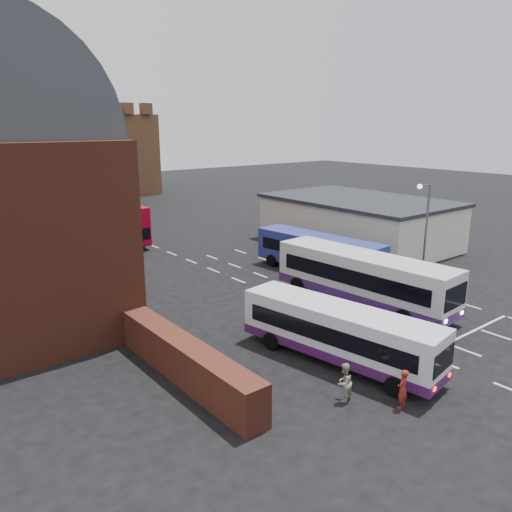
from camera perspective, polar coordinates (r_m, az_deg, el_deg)
ground at (r=27.27m, az=13.35°, el=-8.75°), size 180.00×180.00×0.00m
forecourt_wall at (r=22.05m, az=-8.01°, el=-11.82°), size 1.20×10.00×1.80m
cream_building at (r=46.32m, az=11.55°, el=3.94°), size 10.40×16.40×4.25m
brick_terrace at (r=62.92m, az=-25.83°, el=8.69°), size 22.00×10.00×11.00m
castle_keep at (r=85.31m, az=-21.09°, el=10.79°), size 22.00×22.00×12.00m
bus_white_outbound at (r=23.48m, az=9.44°, el=-8.34°), size 3.82×9.99×2.66m
bus_white_inbound at (r=30.87m, az=12.14°, el=-2.16°), size 3.57×11.77×3.17m
bus_blue at (r=36.84m, az=7.19°, el=0.53°), size 3.36×10.54×2.83m
bus_red_double at (r=47.89m, az=-15.60°, el=3.85°), size 2.40×9.38×3.75m
street_lamp at (r=34.21m, az=18.69°, el=3.23°), size 1.45×0.31×7.11m
pedestrian_red at (r=20.80m, az=16.40°, el=-14.37°), size 0.66×0.51×1.61m
pedestrian_beige at (r=20.74m, az=10.04°, el=-14.03°), size 0.88×0.74×1.62m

